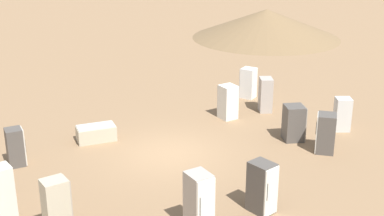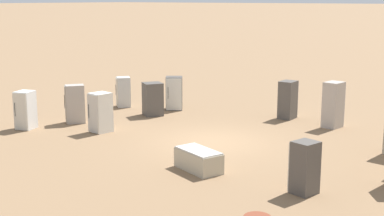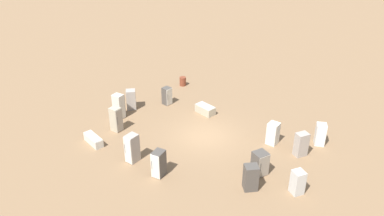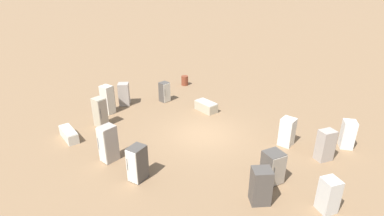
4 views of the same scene
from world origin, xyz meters
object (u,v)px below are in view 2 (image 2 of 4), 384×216
Objects in this scene: discarded_fridge_0 at (153,99)px; discarded_fridge_1 at (333,105)px; discarded_fridge_2 at (123,92)px; discarded_fridge_6 at (75,104)px; discarded_fridge_7 at (100,112)px; discarded_fridge_12 at (288,100)px; discarded_fridge_10 at (174,93)px; discarded_fridge_5 at (25,110)px; discarded_fridge_11 at (198,160)px; discarded_fridge_13 at (304,167)px.

discarded_fridge_1 is at bearing -38.35° from discarded_fridge_0.
discarded_fridge_2 is 0.89× the size of discarded_fridge_6.
discarded_fridge_12 reaches higher than discarded_fridge_7.
discarded_fridge_6 is 4.84m from discarded_fridge_10.
discarded_fridge_0 is 5.45m from discarded_fridge_5.
discarded_fridge_1 is at bearing -169.84° from discarded_fridge_11.
discarded_fridge_6 is 8.04m from discarded_fridge_11.
discarded_fridge_6 is 2.02m from discarded_fridge_7.
discarded_fridge_1 is 7.34m from discarded_fridge_10.
discarded_fridge_7 is at bearing 94.52° from discarded_fridge_13.
discarded_fridge_10 reaches higher than discarded_fridge_5.
discarded_fridge_1 is at bearing -128.81° from discarded_fridge_2.
discarded_fridge_0 reaches higher than discarded_fridge_11.
discarded_fridge_6 reaches higher than discarded_fridge_5.
discarded_fridge_7 is 5.03m from discarded_fridge_10.
discarded_fridge_0 is 1.53m from discarded_fridge_10.
discarded_fridge_1 reaches higher than discarded_fridge_2.
discarded_fridge_0 reaches higher than discarded_fridge_13.
discarded_fridge_10 is (-7.25, -1.16, -0.15)m from discarded_fridge_1.
discarded_fridge_11 is at bearing 172.67° from discarded_fridge_7.
discarded_fridge_10 is (2.27, 6.47, 0.01)m from discarded_fridge_5.
discarded_fridge_6 reaches higher than discarded_fridge_11.
discarded_fridge_1 is at bearing -110.31° from discarded_fridge_6.
discarded_fridge_1 reaches higher than discarded_fridge_5.
discarded_fridge_10 is 0.91× the size of discarded_fridge_11.
discarded_fridge_12 is at bearing -122.77° from discarded_fridge_2.
discarded_fridge_1 is (7.21, 2.70, 0.19)m from discarded_fridge_0.
discarded_fridge_0 is 0.86× the size of discarded_fridge_11.
discarded_fridge_6 is at bearing -175.90° from discarded_fridge_0.
discarded_fridge_12 is at bearing -100.69° from discarded_fridge_6.
discarded_fridge_6 reaches higher than discarded_fridge_2.
discarded_fridge_12 is at bearing -27.53° from discarded_fridge_0.
discarded_fridge_12 is (4.61, 6.53, 0.05)m from discarded_fridge_7.
discarded_fridge_6 is 1.04× the size of discarded_fridge_10.
discarded_fridge_0 is 2.45m from discarded_fridge_2.
discarded_fridge_10 reaches higher than discarded_fridge_13.
discarded_fridge_10 is 9.03m from discarded_fridge_11.
discarded_fridge_0 is 0.95× the size of discarded_fridge_7.
discarded_fridge_11 is at bearing 105.36° from discarded_fridge_13.
discarded_fridge_7 is at bearing -86.73° from discarded_fridge_11.
discarded_fridge_2 is at bearing -163.44° from discarded_fridge_12.
discarded_fridge_7 is (-6.80, -6.17, -0.15)m from discarded_fridge_1.
discarded_fridge_5 is 6.86m from discarded_fridge_10.
discarded_fridge_13 is (11.98, -5.37, -0.00)m from discarded_fridge_2.
discarded_fridge_7 reaches higher than discarded_fridge_11.
discarded_fridge_5 is 0.93× the size of discarded_fridge_12.
discarded_fridge_13 is (3.36, 0.16, 0.39)m from discarded_fridge_11.
discarded_fridge_2 is at bearing -105.24° from discarded_fridge_11.
discarded_fridge_7 reaches higher than discarded_fridge_5.
discarded_fridge_2 is at bearing 107.41° from discarded_fridge_0.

